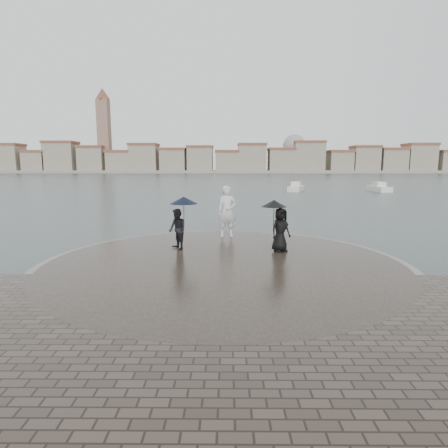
{
  "coord_description": "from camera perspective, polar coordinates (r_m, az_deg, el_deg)",
  "views": [
    {
      "loc": [
        0.12,
        -8.82,
        3.61
      ],
      "look_at": [
        0.0,
        4.8,
        1.45
      ],
      "focal_mm": 30.0,
      "sensor_mm": 36.0,
      "label": 1
    }
  ],
  "objects": [
    {
      "name": "far_skyline",
      "position": [
        169.66,
        -1.68,
        9.67
      ],
      "size": [
        260.0,
        20.0,
        37.0
      ],
      "color": "gray",
      "rests_on": "ground"
    },
    {
      "name": "boats",
      "position": [
        54.57,
        16.85,
        5.23
      ],
      "size": [
        13.76,
        6.22,
        1.5
      ],
      "color": "silver",
      "rests_on": "ground"
    },
    {
      "name": "kerb_ring",
      "position": [
        12.79,
        -0.05,
        -6.63
      ],
      "size": [
        12.5,
        12.5,
        0.32
      ],
      "primitive_type": "cylinder",
      "color": "gray",
      "rests_on": "ground"
    },
    {
      "name": "quay_tip",
      "position": [
        12.79,
        -0.05,
        -6.54
      ],
      "size": [
        11.9,
        11.9,
        0.36
      ],
      "primitive_type": "cylinder",
      "color": "#2D261E",
      "rests_on": "ground"
    },
    {
      "name": "visitor_left",
      "position": [
        14.53,
        -6.81,
        0.63
      ],
      "size": [
        1.27,
        1.14,
        2.04
      ],
      "color": "black",
      "rests_on": "quay_tip"
    },
    {
      "name": "visitor_right",
      "position": [
        14.2,
        8.35,
        0.16
      ],
      "size": [
        1.22,
        1.03,
        1.95
      ],
      "color": "black",
      "rests_on": "quay_tip"
    },
    {
      "name": "ground",
      "position": [
        9.53,
        -0.27,
        -13.25
      ],
      "size": [
        400.0,
        400.0,
        0.0
      ],
      "primitive_type": "plane",
      "color": "#2B3835",
      "rests_on": "ground"
    },
    {
      "name": "statue",
      "position": [
        16.98,
        0.48,
        1.95
      ],
      "size": [
        0.9,
        0.64,
        2.32
      ],
      "primitive_type": "imported",
      "rotation": [
        0.0,
        0.0,
        0.1
      ],
      "color": "silver",
      "rests_on": "quay_tip"
    }
  ]
}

